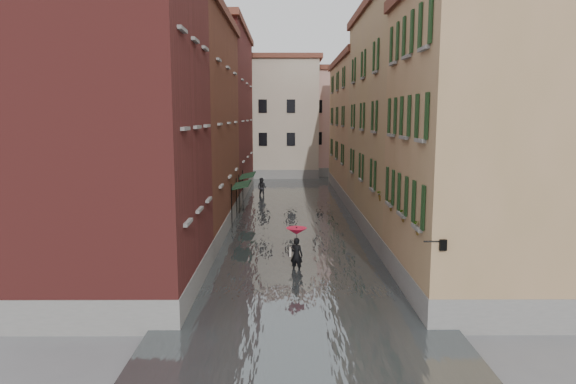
{
  "coord_description": "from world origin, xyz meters",
  "views": [
    {
      "loc": [
        -0.59,
        -21.65,
        7.01
      ],
      "look_at": [
        -0.45,
        5.21,
        3.0
      ],
      "focal_mm": 32.0,
      "sensor_mm": 36.0,
      "label": 1
    }
  ],
  "objects": [
    {
      "name": "building_end_pink",
      "position": [
        6.0,
        40.0,
        6.0
      ],
      "size": [
        10.0,
        9.0,
        12.0
      ],
      "primitive_type": "cube",
      "color": "tan",
      "rests_on": "ground"
    },
    {
      "name": "building_left_near",
      "position": [
        -7.0,
        -2.0,
        6.5
      ],
      "size": [
        6.0,
        8.0,
        13.0
      ],
      "primitive_type": "cube",
      "color": "maroon",
      "rests_on": "ground"
    },
    {
      "name": "awning_near",
      "position": [
        -3.48,
        11.48,
        2.47
      ],
      "size": [
        1.09,
        3.28,
        2.8
      ],
      "color": "black",
      "rests_on": "ground"
    },
    {
      "name": "building_right_near",
      "position": [
        7.0,
        -2.0,
        5.75
      ],
      "size": [
        6.0,
        8.0,
        11.5
      ],
      "primitive_type": "cube",
      "color": "#97774E",
      "rests_on": "ground"
    },
    {
      "name": "wall_lantern",
      "position": [
        4.33,
        -6.0,
        3.01
      ],
      "size": [
        0.71,
        0.22,
        0.35
      ],
      "color": "black",
      "rests_on": "ground"
    },
    {
      "name": "building_right_mid",
      "position": [
        7.0,
        9.0,
        6.5
      ],
      "size": [
        6.0,
        14.0,
        13.0
      ],
      "primitive_type": "cube",
      "color": "#96785B",
      "rests_on": "ground"
    },
    {
      "name": "building_end_cream",
      "position": [
        -3.0,
        38.0,
        6.5
      ],
      "size": [
        12.0,
        9.0,
        13.0
      ],
      "primitive_type": "cube",
      "color": "#BAAC93",
      "rests_on": "ground"
    },
    {
      "name": "ground",
      "position": [
        0.0,
        0.0,
        0.0
      ],
      "size": [
        120.0,
        120.0,
        0.0
      ],
      "primitive_type": "plane",
      "color": "slate",
      "rests_on": "ground"
    },
    {
      "name": "pedestrian_main",
      "position": [
        -0.1,
        0.67,
        1.25
      ],
      "size": [
        0.95,
        0.95,
        2.06
      ],
      "color": "black",
      "rests_on": "ground"
    },
    {
      "name": "window_planters",
      "position": [
        4.12,
        -0.84,
        3.51
      ],
      "size": [
        0.59,
        7.98,
        0.84
      ],
      "color": "brown",
      "rests_on": "ground"
    },
    {
      "name": "awning_far",
      "position": [
        -3.48,
        16.67,
        2.47
      ],
      "size": [
        1.09,
        3.3,
        2.8
      ],
      "color": "black",
      "rests_on": "ground"
    },
    {
      "name": "pedestrian_far",
      "position": [
        -2.61,
        21.92,
        0.87
      ],
      "size": [
        1.02,
        0.91,
        1.73
      ],
      "primitive_type": "imported",
      "rotation": [
        0.0,
        0.0,
        -0.36
      ],
      "color": "black",
      "rests_on": "ground"
    },
    {
      "name": "building_left_mid",
      "position": [
        -7.0,
        9.0,
        6.25
      ],
      "size": [
        6.0,
        14.0,
        12.5
      ],
      "primitive_type": "cube",
      "color": "brown",
      "rests_on": "ground"
    },
    {
      "name": "floodwater",
      "position": [
        0.0,
        13.0,
        0.1
      ],
      "size": [
        10.0,
        60.0,
        0.2
      ],
      "primitive_type": "cube",
      "color": "#505759",
      "rests_on": "ground"
    },
    {
      "name": "building_right_far",
      "position": [
        7.0,
        24.0,
        5.75
      ],
      "size": [
        6.0,
        16.0,
        11.5
      ],
      "primitive_type": "cube",
      "color": "#97774E",
      "rests_on": "ground"
    },
    {
      "name": "building_left_far",
      "position": [
        -7.0,
        24.0,
        7.0
      ],
      "size": [
        6.0,
        16.0,
        14.0
      ],
      "primitive_type": "cube",
      "color": "maroon",
      "rests_on": "ground"
    }
  ]
}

